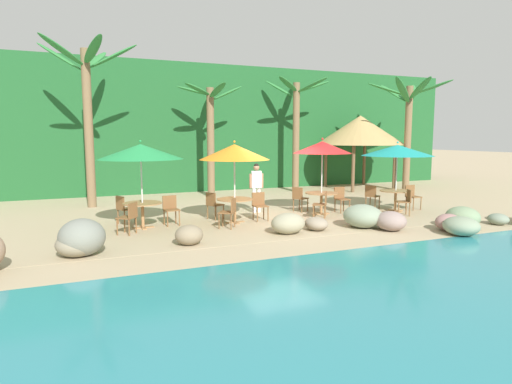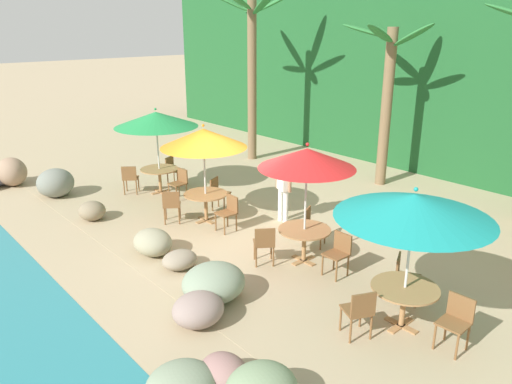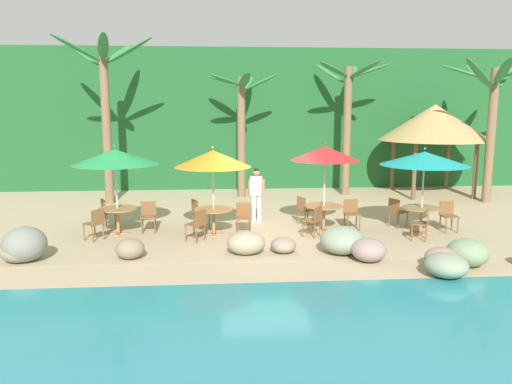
% 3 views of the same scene
% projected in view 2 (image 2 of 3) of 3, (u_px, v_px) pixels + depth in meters
% --- Properties ---
extents(ground_plane, '(120.00, 120.00, 0.00)m').
position_uv_depth(ground_plane, '(241.00, 239.00, 11.55)').
color(ground_plane, tan).
extents(terrace_deck, '(18.00, 5.20, 0.01)m').
position_uv_depth(terrace_deck, '(241.00, 239.00, 11.55)').
color(terrace_deck, tan).
rests_on(terrace_deck, ground).
extents(foliage_backdrop, '(28.00, 2.40, 6.00)m').
position_uv_depth(foliage_backdrop, '(452.00, 80.00, 16.17)').
color(foliage_backdrop, '#1E5628').
rests_on(foliage_backdrop, ground).
extents(rock_seawall, '(15.72, 2.96, 1.00)m').
position_uv_depth(rock_seawall, '(116.00, 254.00, 10.00)').
color(rock_seawall, gray).
rests_on(rock_seawall, ground).
extents(umbrella_green, '(2.38, 2.38, 2.52)m').
position_uv_depth(umbrella_green, '(156.00, 119.00, 14.01)').
color(umbrella_green, silver).
rests_on(umbrella_green, ground).
extents(dining_table_green, '(1.10, 1.10, 0.74)m').
position_uv_depth(dining_table_green, '(160.00, 173.00, 14.53)').
color(dining_table_green, '#A37547').
rests_on(dining_table_green, ground).
extents(chair_green_seaward, '(0.45, 0.46, 0.87)m').
position_uv_depth(chair_green_seaward, '(180.00, 181.00, 14.06)').
color(chair_green_seaward, brown).
rests_on(chair_green_seaward, ground).
extents(chair_green_inland, '(0.57, 0.56, 0.87)m').
position_uv_depth(chair_green_inland, '(173.00, 168.00, 15.33)').
color(chair_green_inland, brown).
rests_on(chair_green_inland, ground).
extents(chair_green_left, '(0.60, 0.59, 0.87)m').
position_uv_depth(chair_green_left, '(130.00, 177.00, 14.43)').
color(chair_green_left, brown).
rests_on(chair_green_left, ground).
extents(umbrella_orange, '(2.12, 2.12, 2.50)m').
position_uv_depth(umbrella_orange, '(204.00, 138.00, 11.92)').
color(umbrella_orange, silver).
rests_on(umbrella_orange, ground).
extents(dining_table_orange, '(1.10, 1.10, 0.74)m').
position_uv_depth(dining_table_orange, '(206.00, 198.00, 12.42)').
color(dining_table_orange, '#A37547').
rests_on(dining_table_orange, ground).
extents(chair_orange_seaward, '(0.43, 0.44, 0.87)m').
position_uv_depth(chair_orange_seaward, '(229.00, 210.00, 11.89)').
color(chair_orange_seaward, brown).
rests_on(chair_orange_seaward, ground).
extents(chair_orange_inland, '(0.57, 0.56, 0.87)m').
position_uv_depth(chair_orange_inland, '(218.00, 191.00, 13.23)').
color(chair_orange_inland, brown).
rests_on(chair_orange_inland, ground).
extents(chair_orange_left, '(0.59, 0.59, 0.87)m').
position_uv_depth(chair_orange_left, '(172.00, 204.00, 12.29)').
color(chair_orange_left, brown).
rests_on(chair_orange_left, ground).
extents(umbrella_red, '(1.96, 1.96, 2.58)m').
position_uv_depth(umbrella_red, '(307.00, 158.00, 9.75)').
color(umbrella_red, silver).
rests_on(umbrella_red, ground).
extents(dining_table_red, '(1.10, 1.10, 0.74)m').
position_uv_depth(dining_table_red, '(304.00, 235.00, 10.28)').
color(dining_table_red, '#A37547').
rests_on(dining_table_red, ground).
extents(chair_red_seaward, '(0.42, 0.43, 0.87)m').
position_uv_depth(chair_red_seaward, '(339.00, 251.00, 9.78)').
color(chair_red_seaward, brown).
rests_on(chair_red_seaward, ground).
extents(chair_red_inland, '(0.57, 0.57, 0.87)m').
position_uv_depth(chair_red_inland, '(312.00, 224.00, 11.09)').
color(chair_red_inland, brown).
rests_on(chair_red_inland, ground).
extents(chair_red_left, '(0.59, 0.59, 0.87)m').
position_uv_depth(chair_red_left, '(264.00, 243.00, 10.15)').
color(chair_red_left, brown).
rests_on(chair_red_left, ground).
extents(umbrella_teal, '(2.45, 2.45, 2.45)m').
position_uv_depth(umbrella_teal, '(414.00, 206.00, 7.54)').
color(umbrella_teal, silver).
rests_on(umbrella_teal, ground).
extents(dining_table_teal, '(1.10, 1.10, 0.74)m').
position_uv_depth(dining_table_teal, '(404.00, 294.00, 8.04)').
color(dining_table_teal, '#A37547').
rests_on(dining_table_teal, ground).
extents(chair_teal_seaward, '(0.43, 0.44, 0.87)m').
position_uv_depth(chair_teal_seaward, '(456.00, 319.00, 7.54)').
color(chair_teal_seaward, brown).
rests_on(chair_teal_seaward, ground).
extents(chair_teal_inland, '(0.57, 0.57, 0.87)m').
position_uv_depth(chair_teal_inland, '(403.00, 275.00, 8.85)').
color(chair_teal_inland, brown).
rests_on(chair_teal_inland, ground).
extents(chair_teal_left, '(0.56, 0.56, 0.87)m').
position_uv_depth(chair_teal_left, '(359.00, 310.00, 7.76)').
color(chair_teal_left, brown).
rests_on(chair_teal_left, ground).
extents(palm_tree_nearest, '(3.54, 3.61, 6.02)m').
position_uv_depth(palm_tree_nearest, '(251.00, 48.00, 17.12)').
color(palm_tree_nearest, brown).
rests_on(palm_tree_nearest, ground).
extents(palm_tree_second, '(2.83, 2.85, 4.83)m').
position_uv_depth(palm_tree_second, '(388.00, 80.00, 14.50)').
color(palm_tree_second, brown).
rests_on(palm_tree_second, ground).
extents(waiter_in_white, '(0.52, 0.28, 1.70)m').
position_uv_depth(waiter_in_white, '(283.00, 185.00, 12.25)').
color(waiter_in_white, white).
rests_on(waiter_in_white, ground).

